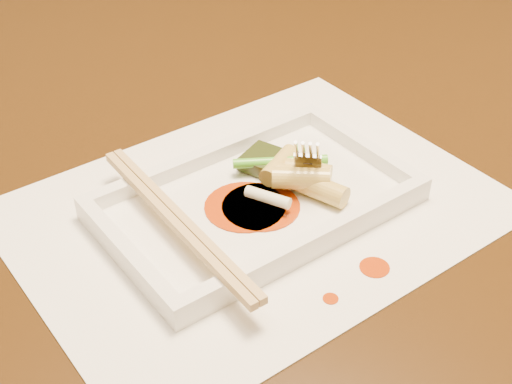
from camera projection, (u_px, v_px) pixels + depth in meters
table at (203, 200)px, 0.79m from camera, size 1.40×0.90×0.75m
placemat at (256, 209)px, 0.62m from camera, size 0.40×0.30×0.00m
sauce_splatter_a at (374, 267)px, 0.56m from camera, size 0.02×0.02×0.00m
sauce_splatter_b at (331, 299)px, 0.53m from camera, size 0.01×0.01×0.00m
plate_base at (256, 205)px, 0.61m from camera, size 0.26×0.16×0.01m
plate_rim_far at (208, 156)px, 0.65m from camera, size 0.26×0.01×0.01m
plate_rim_near at (312, 241)px, 0.56m from camera, size 0.26×0.01×0.01m
plate_rim_left at (127, 253)px, 0.55m from camera, size 0.01×0.14×0.01m
plate_rim_right at (362, 147)px, 0.67m from camera, size 0.01×0.14×0.01m
veg_piece at (261, 159)px, 0.65m from camera, size 0.05×0.04×0.01m
scallion_white at (268, 197)px, 0.60m from camera, size 0.03×0.04×0.01m
scallion_green at (280, 162)px, 0.64m from camera, size 0.08×0.05×0.01m
chopstick_a at (173, 222)px, 0.56m from camera, size 0.01×0.23×0.01m
chopstick_b at (181, 218)px, 0.57m from camera, size 0.01×0.23×0.01m
fork at (309, 93)px, 0.61m from camera, size 0.09×0.10×0.14m
sauce_blob_0 at (245, 206)px, 0.60m from camera, size 0.07×0.07×0.00m
sauce_blob_1 at (261, 206)px, 0.60m from camera, size 0.07×0.07×0.00m
rice_cake_0 at (308, 172)px, 0.63m from camera, size 0.04×0.04×0.02m
rice_cake_1 at (279, 165)px, 0.64m from camera, size 0.05×0.04×0.02m
rice_cake_2 at (301, 178)px, 0.61m from camera, size 0.05×0.05×0.02m
rice_cake_3 at (299, 178)px, 0.62m from camera, size 0.04×0.05×0.02m
rice_cake_4 at (321, 189)px, 0.61m from camera, size 0.03×0.05×0.02m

